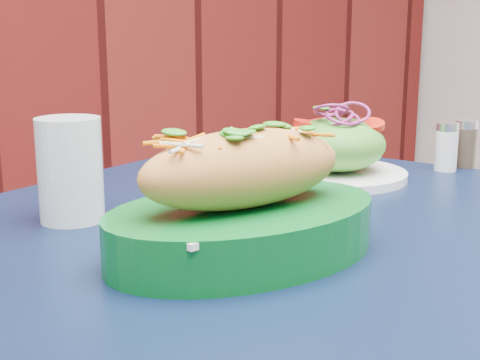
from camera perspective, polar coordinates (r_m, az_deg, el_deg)
cafe_table at (r=0.78m, az=5.82°, el=-9.83°), size 1.03×1.03×0.75m
banh_mi_basket at (r=0.63m, az=0.34°, el=-2.19°), size 0.28×0.19×0.13m
salad_plate at (r=0.96m, az=8.22°, el=2.51°), size 0.20×0.20×0.11m
water_glass at (r=0.77m, az=-14.29°, el=0.85°), size 0.07×0.07×0.12m
salt_shaker at (r=1.05m, az=17.21°, el=2.73°), size 0.03×0.03×0.07m
pepper_shaker at (r=1.09m, az=18.68°, el=2.94°), size 0.03×0.03×0.07m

